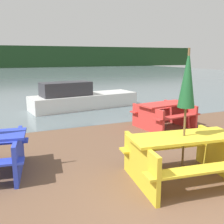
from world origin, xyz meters
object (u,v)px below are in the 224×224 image
Objects in this scene: picnic_table_yellow at (183,154)px; umbrella_darkgreen at (187,80)px; boat at (80,98)px; picnic_table_red at (164,113)px.

umbrella_darkgreen is (-0.00, -0.00, 1.26)m from picnic_table_yellow.
umbrella_darkgreen reaches higher than boat.
picnic_table_red is at bearing -77.14° from boat.
picnic_table_yellow is 6.89m from boat.
picnic_table_red is 0.77× the size of umbrella_darkgreen.
picnic_table_red is at bearing 60.74° from umbrella_darkgreen.
umbrella_darkgreen is at bearing -99.48° from boat.
boat reaches higher than picnic_table_red.
boat is (-1.44, 3.88, -0.04)m from picnic_table_red.
boat is (0.25, 6.88, -1.33)m from umbrella_darkgreen.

